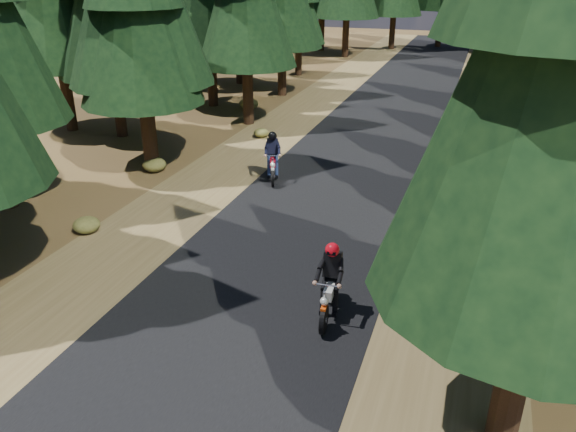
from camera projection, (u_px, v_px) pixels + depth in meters
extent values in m
plane|color=#473419|center=(269.00, 277.00, 14.53)|extent=(120.00, 120.00, 0.00)
cube|color=black|center=(322.00, 205.00, 18.84)|extent=(6.00, 100.00, 0.01)
cube|color=brown|center=(199.00, 189.00, 20.20)|extent=(3.20, 100.00, 0.01)
cube|color=brown|center=(464.00, 224.00, 17.48)|extent=(3.20, 100.00, 0.01)
cylinder|color=black|center=(530.00, 291.00, 8.46)|extent=(0.53, 0.53, 5.85)
cylinder|color=black|center=(145.00, 103.00, 20.90)|extent=(0.51, 0.51, 5.34)
cone|color=black|center=(135.00, 7.00, 19.52)|extent=(4.54, 4.54, 6.68)
cylinder|color=black|center=(527.00, 166.00, 15.67)|extent=(0.48, 0.48, 4.52)
cone|color=black|center=(547.00, 62.00, 14.50)|extent=(3.84, 3.84, 5.65)
cylinder|color=black|center=(144.00, 83.00, 21.49)|extent=(0.56, 0.56, 6.43)
cylinder|color=black|center=(115.00, 76.00, 25.23)|extent=(0.52, 0.52, 5.56)
cylinder|color=black|center=(247.00, 66.00, 27.20)|extent=(0.53, 0.53, 5.72)
cylinder|color=black|center=(541.00, 97.00, 23.66)|extent=(0.48, 0.48, 4.51)
cone|color=black|center=(554.00, 27.00, 22.49)|extent=(3.83, 3.83, 5.64)
cylinder|color=black|center=(210.00, 48.00, 30.62)|extent=(0.55, 0.55, 6.37)
cylinder|color=black|center=(282.00, 48.00, 33.32)|extent=(0.53, 0.53, 5.64)
cylinder|color=black|center=(535.00, 61.00, 28.28)|extent=(0.53, 0.53, 5.83)
cylinder|color=black|center=(239.00, 41.00, 36.63)|extent=(0.52, 0.52, 5.45)
cylinder|color=black|center=(299.00, 43.00, 39.68)|extent=(0.48, 0.48, 4.42)
cone|color=black|center=(299.00, 2.00, 38.53)|extent=(3.76, 3.76, 5.52)
cylinder|color=black|center=(551.00, 42.00, 35.35)|extent=(0.53, 0.53, 5.76)
cylinder|color=black|center=(276.00, 31.00, 45.27)|extent=(0.49, 0.49, 4.75)
cylinder|color=black|center=(63.00, 67.00, 26.05)|extent=(0.54, 0.54, 6.00)
cylinder|color=black|center=(200.00, 35.00, 36.01)|extent=(0.56, 0.56, 6.40)
cylinder|color=black|center=(346.00, 18.00, 47.16)|extent=(0.56, 0.56, 6.40)
cylinder|color=black|center=(524.00, 26.00, 43.10)|extent=(0.54, 0.54, 6.00)
cylinder|color=black|center=(322.00, 11.00, 50.55)|extent=(0.57, 0.57, 6.80)
cylinder|color=black|center=(563.00, 21.00, 44.71)|extent=(0.56, 0.56, 6.40)
cylinder|color=black|center=(393.00, 15.00, 51.52)|extent=(0.54, 0.54, 6.00)
cylinder|color=black|center=(485.00, 15.00, 49.07)|extent=(0.56, 0.56, 6.40)
cylinder|color=black|center=(441.00, 9.00, 52.75)|extent=(0.57, 0.57, 6.80)
cylinder|color=black|center=(275.00, 21.00, 48.23)|extent=(0.52, 0.52, 5.60)
cylinder|color=#4C4233|center=(565.00, 195.00, 19.22)|extent=(4.78, 1.88, 0.32)
ellipsoid|color=#474C1E|center=(473.00, 154.00, 23.05)|extent=(0.83, 0.83, 0.50)
ellipsoid|color=#474C1E|center=(488.00, 312.00, 12.66)|extent=(0.81, 0.81, 0.48)
ellipsoid|color=#474C1E|center=(86.00, 225.00, 16.87)|extent=(0.80, 0.80, 0.48)
ellipsoid|color=#474C1E|center=(521.00, 196.00, 18.92)|extent=(0.85, 0.85, 0.51)
ellipsoid|color=#474C1E|center=(526.00, 129.00, 26.15)|extent=(1.18, 1.18, 0.71)
ellipsoid|color=#474C1E|center=(154.00, 165.00, 21.79)|extent=(0.90, 0.90, 0.54)
ellipsoid|color=#474C1E|center=(249.00, 104.00, 30.91)|extent=(1.08, 1.08, 0.65)
ellipsoid|color=#474C1E|center=(261.00, 133.00, 26.08)|extent=(0.69, 0.69, 0.42)
ellipsoid|color=#474C1E|center=(499.00, 112.00, 29.68)|extent=(0.74, 0.74, 0.44)
cube|color=black|center=(330.00, 270.00, 12.44)|extent=(0.42, 0.28, 0.58)
sphere|color=red|center=(331.00, 253.00, 12.26)|extent=(0.35, 0.35, 0.32)
cube|color=black|center=(273.00, 148.00, 20.55)|extent=(0.46, 0.37, 0.58)
sphere|color=black|center=(272.00, 137.00, 20.37)|extent=(0.42, 0.42, 0.32)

